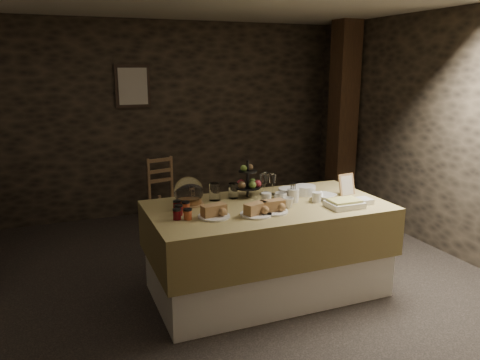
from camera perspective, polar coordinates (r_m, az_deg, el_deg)
name	(u,v)px	position (r m, az deg, el deg)	size (l,w,h in m)	color
ground_plane	(204,289)	(4.46, -4.43, -13.08)	(5.50, 5.00, 0.01)	black
room_shell	(200,120)	(4.01, -4.85, 7.27)	(5.52, 5.02, 2.60)	black
buffet_table	(267,242)	(4.23, 3.34, -7.56)	(2.08, 1.11, 0.82)	white
chair	(165,193)	(6.31, -9.13, -1.52)	(0.46, 0.44, 0.64)	olive
timber_column	(343,119)	(6.63, 12.42, 7.30)	(0.30, 0.30, 2.60)	black
framed_picture	(133,86)	(6.36, -12.94, 11.08)	(0.45, 0.04, 0.55)	black
plate_stack_a	(289,194)	(4.30, 5.95, -1.65)	(0.19, 0.19, 0.10)	silver
plate_stack_b	(305,190)	(4.47, 7.94, -1.22)	(0.20, 0.20, 0.09)	silver
cutlery_holder	(293,195)	(4.20, 6.47, -1.88)	(0.10, 0.10, 0.12)	silver
cup_a	(281,198)	(4.18, 4.99, -2.15)	(0.12, 0.12, 0.09)	silver
cup_b	(288,203)	(4.03, 5.88, -2.77)	(0.10, 0.10, 0.09)	silver
mug_c	(266,198)	(4.15, 3.22, -2.21)	(0.09, 0.09, 0.10)	silver
mug_d	(317,197)	(4.23, 9.33, -2.07)	(0.08, 0.08, 0.09)	silver
bowl	(324,197)	(4.34, 10.24, -2.02)	(0.20, 0.20, 0.05)	silver
cake_dome	(189,193)	(4.11, -6.27, -1.58)	(0.26, 0.26, 0.26)	olive
fruit_stand	(249,183)	(4.31, 1.05, -0.35)	(0.24, 0.24, 0.35)	black
bread_platter_left	(214,213)	(3.77, -3.20, -3.98)	(0.26, 0.26, 0.11)	silver
bread_platter_center	(256,211)	(3.81, 1.96, -3.75)	(0.26, 0.26, 0.11)	silver
bread_platter_right	(273,208)	(3.90, 3.99, -3.38)	(0.26, 0.26, 0.11)	silver
jam_jars	(181,211)	(3.84, -7.17, -3.75)	(0.18, 0.32, 0.07)	#5A0911
tart_dish	(344,204)	(4.13, 12.61, -2.83)	(0.30, 0.22, 0.07)	silver
square_dish	(363,201)	(4.29, 14.77, -2.47)	(0.14, 0.14, 0.04)	silver
menu_frame	(347,185)	(4.52, 12.88, -0.63)	(0.17, 0.02, 0.22)	olive
storage_jar_a	(215,192)	(4.23, -3.11, -1.42)	(0.10, 0.10, 0.16)	white
storage_jar_b	(233,191)	(4.29, -0.81, -1.32)	(0.09, 0.09, 0.14)	white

